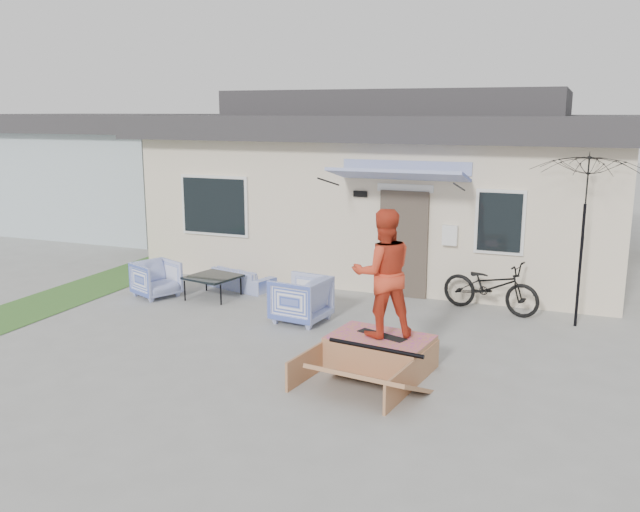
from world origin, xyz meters
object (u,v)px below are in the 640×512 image
at_px(patio_umbrella, 583,225).
at_px(skate_ramp, 380,353).
at_px(armchair_right, 301,297).
at_px(bicycle, 491,281).
at_px(loveseat, 241,275).
at_px(armchair_left, 156,277).
at_px(coffee_table, 213,287).
at_px(skater, 383,271).
at_px(skateboard, 382,334).

relative_size(patio_umbrella, skate_ramp, 1.19).
distance_m(patio_umbrella, skate_ramp, 4.28).
distance_m(armchair_right, bicycle, 3.49).
relative_size(loveseat, patio_umbrella, 0.68).
relative_size(armchair_left, coffee_table, 0.88).
bearing_deg(armchair_right, bicycle, 128.75).
relative_size(armchair_left, patio_umbrella, 0.36).
xyz_separation_m(bicycle, skate_ramp, (-1.08, -3.40, -0.35)).
distance_m(armchair_right, patio_umbrella, 4.89).
bearing_deg(bicycle, loveseat, 106.72).
bearing_deg(armchair_right, loveseat, -120.74).
bearing_deg(patio_umbrella, coffee_table, -173.90).
relative_size(patio_umbrella, skater, 1.22).
height_order(armchair_right, skater, skater).
bearing_deg(skate_ramp, armchair_right, 148.38).
height_order(loveseat, skateboard, loveseat).
bearing_deg(skate_ramp, patio_umbrella, 58.42).
xyz_separation_m(armchair_left, bicycle, (6.27, 1.38, 0.19)).
distance_m(loveseat, skateboard, 5.04).
bearing_deg(bicycle, skate_ramp, 176.65).
bearing_deg(skater, bicycle, -137.78).
bearing_deg(skater, patio_umbrella, -160.17).
height_order(loveseat, armchair_right, armchair_right).
height_order(armchair_left, patio_umbrella, patio_umbrella).
bearing_deg(skateboard, loveseat, 161.66).
height_order(armchair_right, skateboard, armchair_right).
distance_m(coffee_table, skate_ramp, 4.74).
xyz_separation_m(armchair_right, skate_ramp, (1.91, -1.59, -0.21)).
bearing_deg(armchair_left, bicycle, -53.23).
height_order(armchair_left, bicycle, bicycle).
height_order(loveseat, skater, skater).
bearing_deg(loveseat, armchair_left, 58.43).
height_order(loveseat, patio_umbrella, patio_umbrella).
bearing_deg(loveseat, skate_ramp, 156.79).
bearing_deg(armchair_right, armchair_left, -90.13).
xyz_separation_m(armchair_right, skater, (1.91, -1.54, 0.97)).
bearing_deg(loveseat, bicycle, -161.74).
height_order(coffee_table, patio_umbrella, patio_umbrella).
height_order(bicycle, skateboard, bicycle).
xyz_separation_m(armchair_left, patio_umbrella, (7.75, 1.06, 1.36)).
bearing_deg(bicycle, coffee_table, 115.49).
relative_size(coffee_table, bicycle, 0.49).
relative_size(bicycle, skater, 1.01).
height_order(patio_umbrella, skateboard, patio_umbrella).
height_order(loveseat, armchair_left, armchair_left).
relative_size(skate_ramp, skateboard, 2.45).
bearing_deg(loveseat, armchair_right, 157.57).
distance_m(skateboard, skater, 0.93).
bearing_deg(patio_umbrella, skater, -130.08).
bearing_deg(coffee_table, patio_umbrella, 6.10).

